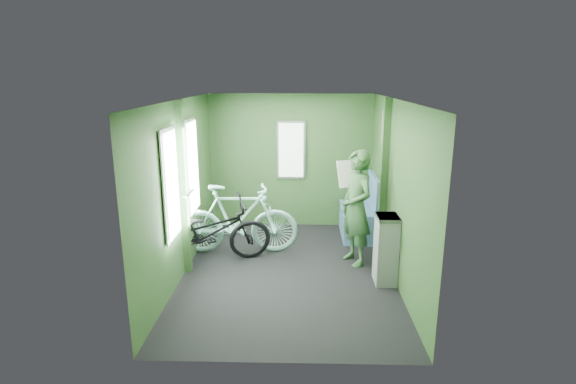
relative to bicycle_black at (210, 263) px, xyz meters
The scene contains 6 objects.
room 1.81m from the bicycle_black, 11.48° to the right, with size 4.00×4.02×2.31m.
bicycle_black is the anchor object (origin of this frame).
bicycle_mint 0.50m from the bicycle_black, 45.18° to the left, with size 0.51×1.81×1.09m, color #99DDD3.
passenger 2.22m from the bicycle_black, ahead, with size 0.59×0.74×1.63m.
waste_box 2.48m from the bicycle_black, 12.42° to the right, with size 0.26×0.37×0.90m, color gray.
bench_seat 2.58m from the bicycle_black, 27.70° to the left, with size 0.55×0.98×1.03m.
Camera 1 is at (0.16, -5.64, 2.61)m, focal length 28.00 mm.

